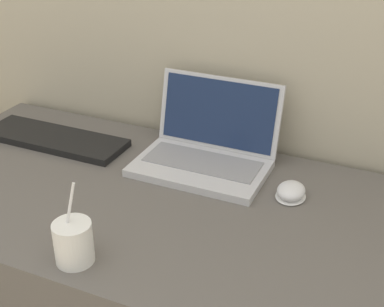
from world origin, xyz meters
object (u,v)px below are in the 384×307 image
Objects in this scene: external_keyboard at (55,139)px; computer_mouse at (291,192)px; drink_cup at (73,242)px; laptop at (207,148)px.

computer_mouse is at bearing -1.00° from external_keyboard.
external_keyboard is (-0.37, 0.42, -0.04)m from drink_cup.
computer_mouse is at bearing 50.68° from drink_cup.
external_keyboard is at bearing 179.00° from computer_mouse.
computer_mouse is at bearing -15.94° from laptop.
drink_cup is (-0.09, -0.48, -0.00)m from laptop.
computer_mouse is (0.33, 0.41, -0.03)m from drink_cup.
drink_cup is at bearing -100.12° from laptop.
laptop is 0.48m from drink_cup.
laptop reaches higher than computer_mouse.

